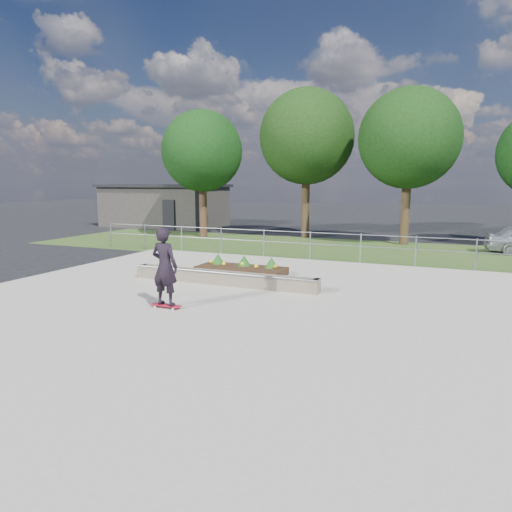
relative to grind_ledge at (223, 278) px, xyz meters
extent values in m
plane|color=black|center=(1.13, -2.05, -0.26)|extent=(120.00, 120.00, 0.00)
cube|color=#314B1E|center=(1.13, 8.95, -0.25)|extent=(30.00, 8.00, 0.02)
cube|color=#A5A092|center=(1.13, -2.05, -0.23)|extent=(15.00, 15.00, 0.06)
cylinder|color=#979A9F|center=(-8.87, 5.45, 0.34)|extent=(0.06, 0.06, 1.20)
cylinder|color=gray|center=(-6.87, 5.45, 0.34)|extent=(0.06, 0.06, 1.20)
cylinder|color=#96989E|center=(-4.87, 5.45, 0.34)|extent=(0.06, 0.06, 1.20)
cylinder|color=gray|center=(-2.87, 5.45, 0.34)|extent=(0.06, 0.06, 1.20)
cylinder|color=gray|center=(-0.87, 5.45, 0.34)|extent=(0.06, 0.06, 1.20)
cylinder|color=gray|center=(1.13, 5.45, 0.34)|extent=(0.06, 0.06, 1.20)
cylinder|color=#9A9CA2|center=(3.13, 5.45, 0.34)|extent=(0.06, 0.06, 1.20)
cylinder|color=gray|center=(5.13, 5.45, 0.34)|extent=(0.06, 0.06, 1.20)
cylinder|color=gray|center=(7.13, 5.45, 0.34)|extent=(0.06, 0.06, 1.20)
cylinder|color=gray|center=(1.13, 5.45, 0.89)|extent=(20.00, 0.04, 0.04)
cylinder|color=gray|center=(1.13, 5.45, 0.44)|extent=(20.00, 0.04, 0.04)
cube|color=#2F2C2A|center=(-12.87, 15.95, 1.14)|extent=(8.00, 5.00, 2.80)
cube|color=black|center=(-12.87, 15.95, 2.64)|extent=(8.40, 5.40, 0.20)
cube|color=black|center=(-10.87, 13.40, 0.74)|extent=(0.90, 0.10, 2.00)
cylinder|color=#392216|center=(-6.87, 10.95, 1.20)|extent=(0.44, 0.44, 2.93)
sphere|color=black|center=(-6.87, 10.95, 4.61)|extent=(4.55, 4.55, 4.55)
cylinder|color=#312013|center=(-1.37, 12.95, 1.42)|extent=(0.44, 0.44, 3.38)
sphere|color=black|center=(-1.37, 12.95, 5.36)|extent=(5.25, 5.25, 5.25)
cylinder|color=#322214|center=(4.13, 11.95, 1.31)|extent=(0.44, 0.44, 3.15)
sphere|color=black|center=(4.13, 11.95, 4.99)|extent=(4.90, 4.90, 4.90)
cube|color=#685C4C|center=(0.00, 0.00, 0.00)|extent=(6.00, 0.40, 0.40)
cylinder|color=gray|center=(0.00, -0.20, 0.20)|extent=(6.00, 0.06, 0.06)
cube|color=brown|center=(-2.90, 0.00, 0.00)|extent=(0.15, 0.42, 0.40)
cube|color=brown|center=(2.90, 0.00, 0.00)|extent=(0.15, 0.42, 0.40)
cube|color=black|center=(-0.16, 1.67, -0.08)|extent=(3.00, 1.20, 0.25)
sphere|color=yellow|center=(-1.36, 1.77, 0.13)|extent=(0.14, 0.14, 0.14)
sphere|color=yellow|center=(-0.76, 1.57, 0.13)|extent=(0.14, 0.14, 0.14)
sphere|color=yellow|center=(-0.16, 1.77, 0.13)|extent=(0.14, 0.14, 0.14)
sphere|color=yellow|center=(0.44, 1.57, 0.13)|extent=(0.14, 0.14, 0.14)
sphere|color=gold|center=(1.04, 1.77, 0.13)|extent=(0.14, 0.14, 0.14)
cone|color=#1A4C15|center=(-1.16, 1.92, 0.23)|extent=(0.44, 0.44, 0.36)
cone|color=#164C15|center=(-0.16, 1.92, 0.23)|extent=(0.44, 0.44, 0.36)
cone|color=#1C4D16|center=(0.84, 1.92, 0.23)|extent=(0.44, 0.44, 0.36)
cylinder|color=silver|center=(-0.34, -2.98, -0.18)|extent=(0.05, 0.03, 0.05)
cylinder|color=white|center=(-0.34, -2.80, -0.18)|extent=(0.05, 0.03, 0.05)
cylinder|color=white|center=(0.18, -2.98, -0.18)|extent=(0.05, 0.03, 0.05)
cylinder|color=silver|center=(0.18, -2.80, -0.18)|extent=(0.05, 0.03, 0.05)
cylinder|color=#A8A8AE|center=(-0.34, -2.89, -0.15)|extent=(0.02, 0.18, 0.02)
cylinder|color=gray|center=(0.18, -2.89, -0.15)|extent=(0.02, 0.18, 0.02)
cube|color=#AD1529|center=(-0.08, -2.89, -0.13)|extent=(0.80, 0.21, 0.02)
imported|color=black|center=(-0.08, -2.89, 0.84)|extent=(0.72, 0.49, 1.92)
camera|label=1|loc=(6.21, -12.01, 2.84)|focal=32.00mm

